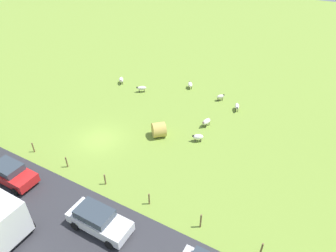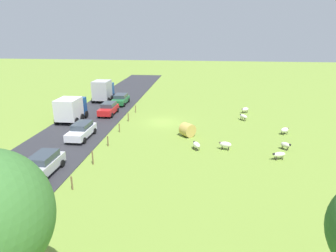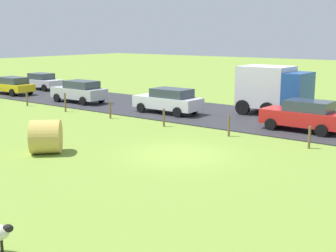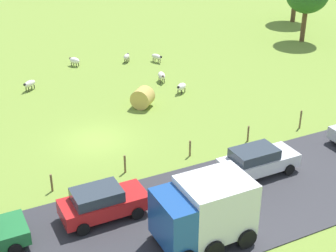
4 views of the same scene
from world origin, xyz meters
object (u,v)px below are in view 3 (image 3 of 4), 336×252
at_px(car_0, 11,85).
at_px(car_3, 169,100).
at_px(hay_bale_0, 46,137).
at_px(car_5, 79,91).
at_px(car_4, 304,115).
at_px(car_2, 43,81).
at_px(truck_0, 274,89).

xyz_separation_m(car_0, car_3, (0.44, -16.79, 0.07)).
distance_m(hay_bale_0, car_5, 15.24).
bearing_deg(car_5, car_4, -89.52).
bearing_deg(car_0, hay_bale_0, -120.35).
bearing_deg(car_2, hay_bale_0, -127.33).
relative_size(car_2, car_3, 0.85).
relative_size(truck_0, car_4, 1.02).
height_order(car_2, car_5, car_5).
relative_size(hay_bale_0, car_2, 0.38).
distance_m(car_2, car_5, 9.84).
relative_size(hay_bale_0, truck_0, 0.34).
xyz_separation_m(car_4, car_5, (-0.15, 17.56, 0.01)).
bearing_deg(hay_bale_0, car_2, 52.67).
xyz_separation_m(hay_bale_0, car_0, (11.00, 18.78, 0.10)).
height_order(truck_0, car_4, truck_0).
bearing_deg(car_0, car_3, -88.51).
relative_size(hay_bale_0, car_4, 0.35).
height_order(hay_bale_0, car_5, car_5).
height_order(hay_bale_0, car_4, car_4).
distance_m(car_0, car_4, 26.00).
xyz_separation_m(car_3, car_4, (-0.08, -9.21, 0.01)).
distance_m(truck_0, car_4, 5.25).
bearing_deg(car_4, hay_bale_0, 147.54).
bearing_deg(truck_0, car_3, 123.21).
height_order(truck_0, car_3, truck_0).
height_order(hay_bale_0, truck_0, truck_0).
bearing_deg(car_2, car_5, -111.76).
height_order(hay_bale_0, car_0, car_0).
distance_m(truck_0, car_2, 23.16).
distance_m(car_2, car_3, 17.82).
relative_size(truck_0, car_3, 0.95).
relative_size(hay_bale_0, car_3, 0.32).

